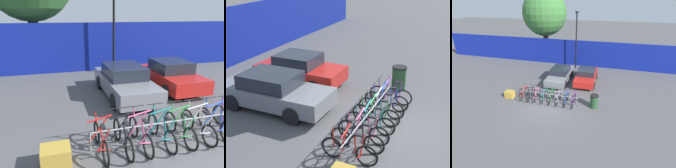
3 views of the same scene
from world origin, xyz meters
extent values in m
plane|color=#4C4C4F|center=(0.00, 0.00, 0.00)|extent=(120.00, 120.00, 0.00)
cube|color=navy|center=(0.00, 9.50, 1.53)|extent=(36.00, 0.16, 3.05)
cylinder|color=gray|center=(-0.32, 0.68, 0.55)|extent=(4.71, 0.04, 0.04)
cylinder|color=gray|center=(-2.67, 0.68, 0.28)|extent=(0.04, 0.04, 0.55)
torus|color=black|center=(-2.42, 0.00, 0.33)|extent=(0.06, 0.66, 0.66)
torus|color=black|center=(-2.42, 1.05, 0.33)|extent=(0.06, 0.66, 0.66)
cylinder|color=red|center=(-2.42, 0.68, 0.65)|extent=(0.60, 0.04, 0.76)
cylinder|color=red|center=(-2.42, 0.63, 0.96)|extent=(0.68, 0.04, 0.16)
cylinder|color=red|center=(-2.42, 0.35, 0.59)|extent=(0.14, 0.04, 0.63)
cylinder|color=red|center=(-2.42, 0.15, 0.61)|extent=(0.32, 0.03, 0.58)
cylinder|color=red|center=(-2.42, 0.20, 0.31)|extent=(0.40, 0.03, 0.08)
cylinder|color=red|center=(-2.42, 1.01, 0.68)|extent=(0.12, 0.04, 0.69)
cylinder|color=black|center=(-2.42, 0.97, 1.04)|extent=(0.52, 0.03, 0.03)
cube|color=black|center=(-2.42, 0.25, 0.93)|extent=(0.10, 0.22, 0.05)
torus|color=black|center=(-1.81, 0.00, 0.33)|extent=(0.06, 0.66, 0.66)
torus|color=black|center=(-1.81, 1.05, 0.33)|extent=(0.06, 0.66, 0.66)
cylinder|color=black|center=(-1.81, 0.68, 0.65)|extent=(0.60, 0.04, 0.76)
cylinder|color=black|center=(-1.81, 0.63, 0.96)|extent=(0.68, 0.04, 0.16)
cylinder|color=black|center=(-1.81, 0.35, 0.59)|extent=(0.14, 0.04, 0.63)
cylinder|color=black|center=(-1.81, 0.15, 0.61)|extent=(0.32, 0.03, 0.58)
cylinder|color=black|center=(-1.81, 0.20, 0.31)|extent=(0.40, 0.03, 0.08)
cylinder|color=black|center=(-1.81, 1.01, 0.68)|extent=(0.12, 0.04, 0.69)
cylinder|color=black|center=(-1.81, 0.97, 1.04)|extent=(0.52, 0.03, 0.03)
cube|color=black|center=(-1.81, 0.25, 0.93)|extent=(0.10, 0.22, 0.05)
torus|color=black|center=(-1.30, 0.00, 0.33)|extent=(0.06, 0.66, 0.66)
torus|color=black|center=(-1.30, 1.05, 0.33)|extent=(0.06, 0.66, 0.66)
cylinder|color=#E55993|center=(-1.30, 0.68, 0.65)|extent=(0.60, 0.04, 0.76)
cylinder|color=#E55993|center=(-1.30, 0.63, 0.96)|extent=(0.68, 0.04, 0.16)
cylinder|color=#E55993|center=(-1.30, 0.35, 0.59)|extent=(0.14, 0.04, 0.63)
cylinder|color=#E55993|center=(-1.30, 0.15, 0.61)|extent=(0.32, 0.03, 0.58)
cylinder|color=#E55993|center=(-1.30, 0.20, 0.31)|extent=(0.40, 0.03, 0.08)
cylinder|color=#E55993|center=(-1.30, 1.01, 0.68)|extent=(0.12, 0.04, 0.69)
cylinder|color=black|center=(-1.30, 0.97, 1.04)|extent=(0.52, 0.03, 0.03)
cube|color=black|center=(-1.30, 0.25, 0.93)|extent=(0.10, 0.22, 0.05)
torus|color=black|center=(-0.66, 0.00, 0.33)|extent=(0.06, 0.66, 0.66)
torus|color=black|center=(-0.66, 1.05, 0.33)|extent=(0.06, 0.66, 0.66)
cylinder|color=#197A7F|center=(-0.66, 0.68, 0.65)|extent=(0.60, 0.04, 0.76)
cylinder|color=#197A7F|center=(-0.66, 0.63, 0.96)|extent=(0.68, 0.04, 0.16)
cylinder|color=#197A7F|center=(-0.66, 0.35, 0.59)|extent=(0.14, 0.04, 0.63)
cylinder|color=#197A7F|center=(-0.66, 0.15, 0.61)|extent=(0.32, 0.03, 0.58)
cylinder|color=#197A7F|center=(-0.66, 0.20, 0.31)|extent=(0.40, 0.03, 0.08)
cylinder|color=#197A7F|center=(-0.66, 1.01, 0.68)|extent=(0.12, 0.04, 0.69)
cylinder|color=black|center=(-0.66, 0.97, 1.04)|extent=(0.52, 0.03, 0.03)
cube|color=black|center=(-0.66, 0.25, 0.93)|extent=(0.10, 0.22, 0.05)
torus|color=black|center=(-0.06, 0.00, 0.33)|extent=(0.06, 0.66, 0.66)
torus|color=black|center=(-0.06, 1.05, 0.33)|extent=(0.06, 0.66, 0.66)
cylinder|color=#288438|center=(-0.06, 0.68, 0.65)|extent=(0.60, 0.04, 0.76)
cylinder|color=#288438|center=(-0.06, 0.63, 0.96)|extent=(0.68, 0.04, 0.16)
cylinder|color=#288438|center=(-0.06, 0.35, 0.59)|extent=(0.14, 0.04, 0.63)
cylinder|color=#288438|center=(-0.06, 0.15, 0.61)|extent=(0.32, 0.03, 0.58)
cylinder|color=#288438|center=(-0.06, 0.20, 0.31)|extent=(0.40, 0.03, 0.08)
cylinder|color=#288438|center=(-0.06, 1.01, 0.68)|extent=(0.12, 0.04, 0.69)
cylinder|color=black|center=(-0.06, 0.97, 1.04)|extent=(0.52, 0.03, 0.03)
cube|color=black|center=(-0.06, 0.25, 0.93)|extent=(0.10, 0.22, 0.05)
torus|color=black|center=(0.54, 0.00, 0.33)|extent=(0.06, 0.66, 0.66)
torus|color=black|center=(0.54, 1.05, 0.33)|extent=(0.06, 0.66, 0.66)
cylinder|color=#B7B7BC|center=(0.54, 0.68, 0.65)|extent=(0.60, 0.04, 0.76)
cylinder|color=#B7B7BC|center=(0.54, 0.63, 0.96)|extent=(0.68, 0.04, 0.16)
cylinder|color=#B7B7BC|center=(0.54, 0.35, 0.59)|extent=(0.14, 0.04, 0.63)
cylinder|color=#B7B7BC|center=(0.54, 0.15, 0.61)|extent=(0.32, 0.03, 0.58)
cylinder|color=#B7B7BC|center=(0.54, 0.20, 0.31)|extent=(0.40, 0.03, 0.08)
cylinder|color=#B7B7BC|center=(0.54, 1.01, 0.68)|extent=(0.12, 0.04, 0.69)
cylinder|color=black|center=(0.54, 0.97, 1.04)|extent=(0.52, 0.03, 0.03)
cube|color=black|center=(0.54, 0.25, 0.93)|extent=(0.10, 0.22, 0.05)
torus|color=black|center=(1.17, 1.05, 0.33)|extent=(0.06, 0.66, 0.66)
cylinder|color=#284CB7|center=(1.17, 0.68, 0.65)|extent=(0.60, 0.04, 0.76)
cylinder|color=#284CB7|center=(1.17, 0.63, 0.96)|extent=(0.68, 0.04, 0.16)
cylinder|color=#284CB7|center=(1.17, 0.35, 0.59)|extent=(0.14, 0.04, 0.63)
cylinder|color=#284CB7|center=(1.17, 0.20, 0.31)|extent=(0.40, 0.03, 0.08)
cylinder|color=#284CB7|center=(1.17, 1.01, 0.68)|extent=(0.12, 0.04, 0.69)
cylinder|color=black|center=(1.17, 0.97, 1.04)|extent=(0.52, 0.03, 0.03)
torus|color=black|center=(1.79, 1.05, 0.33)|extent=(0.06, 0.66, 0.66)
cylinder|color=#752D99|center=(1.79, 1.01, 0.68)|extent=(0.12, 0.04, 0.69)
cube|color=slate|center=(-0.43, 4.44, 0.57)|extent=(1.80, 4.46, 0.62)
cube|color=#1E232D|center=(-0.43, 4.55, 1.14)|extent=(1.58, 2.05, 0.52)
cylinder|color=black|center=(-1.29, 5.73, 0.32)|extent=(0.20, 0.64, 0.64)
cylinder|color=black|center=(0.42, 5.73, 0.32)|extent=(0.20, 0.64, 0.64)
cylinder|color=black|center=(-1.29, 3.14, 0.32)|extent=(0.20, 0.64, 0.64)
cylinder|color=black|center=(0.42, 3.14, 0.32)|extent=(0.20, 0.64, 0.64)
cube|color=red|center=(2.11, 4.79, 0.57)|extent=(1.80, 3.93, 0.62)
cube|color=#1E232D|center=(2.11, 4.89, 1.14)|extent=(1.58, 1.81, 0.52)
cylinder|color=black|center=(1.25, 5.93, 0.32)|extent=(0.20, 0.64, 0.64)
cylinder|color=black|center=(2.96, 5.93, 0.32)|extent=(0.20, 0.64, 0.64)
cylinder|color=black|center=(1.25, 3.66, 0.32)|extent=(0.20, 0.64, 0.64)
cylinder|color=black|center=(2.96, 3.66, 0.32)|extent=(0.20, 0.64, 0.64)
cylinder|color=black|center=(0.25, 8.50, 3.00)|extent=(0.14, 0.14, 6.00)
cube|color=#B28C33|center=(-3.58, 0.27, 0.28)|extent=(0.70, 0.56, 0.55)
cylinder|color=brown|center=(-4.43, 11.30, 1.87)|extent=(0.67, 0.67, 3.74)
camera|label=1|loc=(-3.50, -4.36, 3.54)|focal=35.00mm
camera|label=2|loc=(-9.23, -2.26, 5.35)|focal=50.00mm
camera|label=3|loc=(4.14, -10.76, 7.39)|focal=28.00mm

